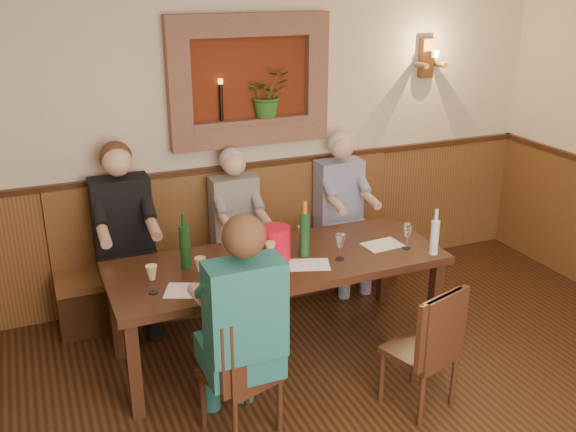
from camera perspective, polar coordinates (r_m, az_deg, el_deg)
name	(u,v)px	position (r m, az deg, el deg)	size (l,w,h in m)	color
room_shell	(447,179)	(2.67, 13.94, 3.24)	(6.04, 6.04, 2.82)	beige
wall_niche	(255,86)	(5.36, -2.99, 11.48)	(1.36, 0.30, 1.06)	#61220D
wall_sconce	(428,59)	(6.09, 12.30, 13.46)	(0.25, 0.20, 0.35)	brown
dining_table	(278,269)	(4.63, -0.90, -4.72)	(2.40, 0.90, 0.75)	#341B0F
bench	(238,262)	(5.58, -4.51, -4.09)	(3.00, 0.45, 1.11)	#381E0F
chair_near_left	(243,395)	(4.07, -4.05, -15.60)	(0.49, 0.49, 0.89)	#341B0F
chair_near_right	(420,371)	(4.36, 11.69, -13.33)	(0.48, 0.48, 0.87)	#341B0F
person_bench_left	(127,253)	(5.18, -14.12, -3.19)	(0.45, 0.55, 1.49)	black
person_bench_mid	(238,242)	(5.39, -4.44, -2.36)	(0.39, 0.48, 1.35)	#5D5855
person_bench_right	(342,224)	(5.74, 4.85, -0.69)	(0.41, 0.50, 1.40)	navy
person_chair_front	(241,346)	(3.86, -4.20, -11.46)	(0.44, 0.54, 1.48)	#184A54
spittoon_bucket	(275,243)	(4.56, -1.13, -2.43)	(0.22, 0.22, 0.24)	red
wine_bottle_green_a	(305,233)	(4.60, 1.49, -1.56)	(0.10, 0.10, 0.41)	#19471E
wine_bottle_green_b	(185,245)	(4.46, -9.13, -2.60)	(0.08, 0.08, 0.40)	#19471E
water_bottle	(435,236)	(4.75, 12.90, -1.77)	(0.07, 0.07, 0.34)	silver
tasting_sheet_a	(189,291)	(4.21, -8.76, -6.56)	(0.30, 0.22, 0.00)	white
tasting_sheet_b	(309,265)	(4.52, 1.91, -4.34)	(0.28, 0.20, 0.00)	white
tasting_sheet_c	(383,245)	(4.89, 8.41, -2.54)	(0.29, 0.20, 0.00)	white
tasting_sheet_d	(241,285)	(4.25, -4.23, -6.10)	(0.26, 0.19, 0.00)	white
wine_glass_0	(303,238)	(4.71, 1.30, -2.00)	(0.08, 0.08, 0.19)	#D4CA7F
wine_glass_1	(270,255)	(4.44, -1.58, -3.49)	(0.08, 0.08, 0.19)	#D4CA7F
wine_glass_2	(152,279)	(4.18, -11.97, -5.54)	(0.08, 0.08, 0.19)	#D4CA7F
wine_glass_3	(233,249)	(4.55, -4.92, -2.93)	(0.08, 0.08, 0.19)	white
wine_glass_4	(265,271)	(4.21, -2.04, -4.87)	(0.08, 0.08, 0.19)	#D4CA7F
wine_glass_5	(340,247)	(4.58, 4.67, -2.76)	(0.08, 0.08, 0.19)	white
wine_glass_6	(201,271)	(4.24, -7.77, -4.88)	(0.08, 0.08, 0.19)	#D4CA7F
wine_glass_7	(407,236)	(4.83, 10.55, -1.78)	(0.08, 0.08, 0.19)	white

